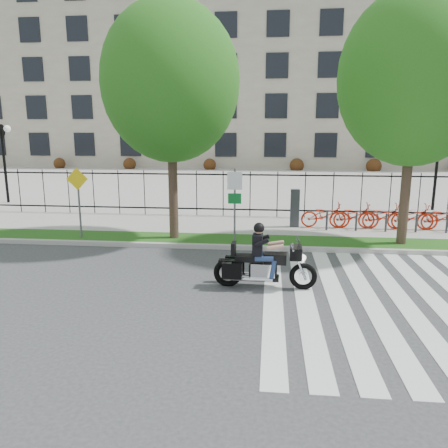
# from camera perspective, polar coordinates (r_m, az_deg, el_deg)

# --- Properties ---
(ground) EXTENTS (120.00, 120.00, 0.00)m
(ground) POSITION_cam_1_polar(r_m,az_deg,el_deg) (10.90, -5.36, -8.88)
(ground) COLOR #333336
(ground) RESTS_ON ground
(curb) EXTENTS (60.00, 0.20, 0.15)m
(curb) POSITION_cam_1_polar(r_m,az_deg,el_deg) (14.72, -2.23, -2.94)
(curb) COLOR #A3A099
(curb) RESTS_ON ground
(grass_verge) EXTENTS (60.00, 1.50, 0.15)m
(grass_verge) POSITION_cam_1_polar(r_m,az_deg,el_deg) (15.53, -1.79, -2.14)
(grass_verge) COLOR #185014
(grass_verge) RESTS_ON ground
(sidewalk) EXTENTS (60.00, 3.50, 0.15)m
(sidewalk) POSITION_cam_1_polar(r_m,az_deg,el_deg) (17.95, -0.70, -0.19)
(sidewalk) COLOR #9B9791
(sidewalk) RESTS_ON ground
(plaza) EXTENTS (80.00, 34.00, 0.10)m
(plaza) POSITION_cam_1_polar(r_m,az_deg,el_deg) (35.24, 2.66, 5.80)
(plaza) COLOR #9B9791
(plaza) RESTS_ON ground
(crosswalk_stripes) EXTENTS (5.70, 8.00, 0.01)m
(crosswalk_stripes) POSITION_cam_1_polar(r_m,az_deg,el_deg) (11.05, 20.36, -9.28)
(crosswalk_stripes) COLOR silver
(crosswalk_stripes) RESTS_ON ground
(iron_fence) EXTENTS (30.00, 0.06, 2.00)m
(iron_fence) POSITION_cam_1_polar(r_m,az_deg,el_deg) (19.47, -0.11, 3.99)
(iron_fence) COLOR black
(iron_fence) RESTS_ON sidewalk
(office_building) EXTENTS (60.00, 21.90, 20.15)m
(office_building) POSITION_cam_1_polar(r_m,az_deg,el_deg) (55.26, 4.07, 18.35)
(office_building) COLOR gray
(office_building) RESTS_ON ground
(lamp_post_left) EXTENTS (1.06, 0.70, 4.25)m
(lamp_post_left) POSITION_cam_1_polar(r_m,az_deg,el_deg) (26.09, -26.96, 9.29)
(lamp_post_left) COLOR black
(lamp_post_left) RESTS_ON ground
(lamp_post_right) EXTENTS (1.06, 0.70, 4.25)m
(lamp_post_right) POSITION_cam_1_polar(r_m,az_deg,el_deg) (23.37, 26.25, 9.18)
(lamp_post_right) COLOR black
(lamp_post_right) RESTS_ON ground
(street_tree_1) EXTENTS (4.63, 4.63, 7.99)m
(street_tree_1) POSITION_cam_1_polar(r_m,az_deg,el_deg) (15.38, -7.00, 17.89)
(street_tree_1) COLOR #33251B
(street_tree_1) RESTS_ON grass_verge
(street_tree_2) EXTENTS (4.84, 4.84, 8.16)m
(street_tree_2) POSITION_cam_1_polar(r_m,az_deg,el_deg) (15.66, 23.71, 17.07)
(street_tree_2) COLOR #33251B
(street_tree_2) RESTS_ON grass_verge
(bike_share_station) EXTENTS (7.82, 0.87, 1.50)m
(bike_share_station) POSITION_cam_1_polar(r_m,az_deg,el_deg) (18.14, 21.54, 0.94)
(bike_share_station) COLOR #2D2D33
(bike_share_station) RESTS_ON sidewalk
(sign_pole_regulatory) EXTENTS (0.50, 0.09, 2.50)m
(sign_pole_regulatory) POSITION_cam_1_polar(r_m,az_deg,el_deg) (14.75, 1.41, 3.70)
(sign_pole_regulatory) COLOR #59595B
(sign_pole_regulatory) RESTS_ON grass_verge
(sign_pole_warning) EXTENTS (0.78, 0.09, 2.49)m
(sign_pole_warning) POSITION_cam_1_polar(r_m,az_deg,el_deg) (16.15, -18.49, 3.82)
(sign_pole_warning) COLOR #59595B
(sign_pole_warning) RESTS_ON grass_verge
(motorcycle_rider) EXTENTS (2.61, 0.78, 2.01)m
(motorcycle_rider) POSITION_cam_1_polar(r_m,az_deg,el_deg) (11.01, 5.28, -4.97)
(motorcycle_rider) COLOR black
(motorcycle_rider) RESTS_ON ground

